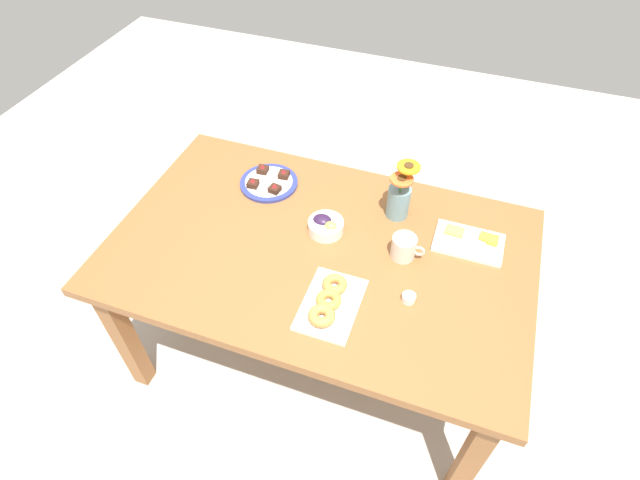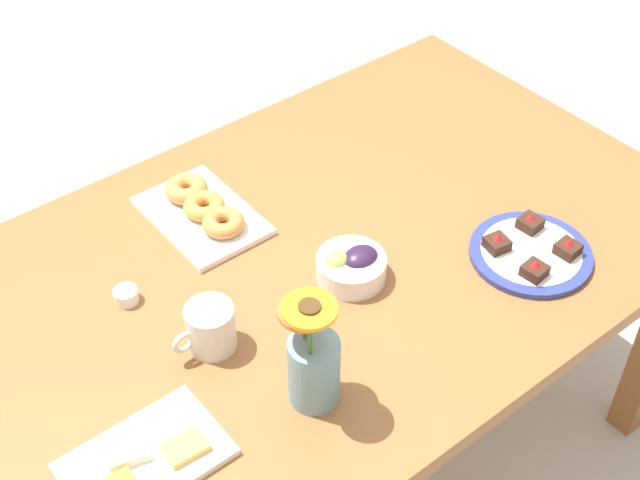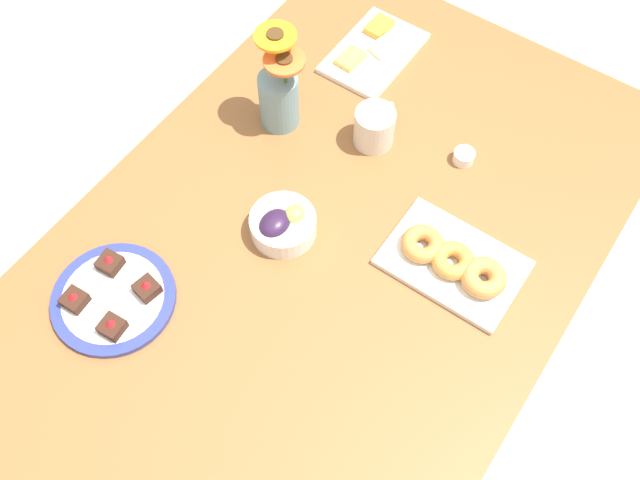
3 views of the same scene
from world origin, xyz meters
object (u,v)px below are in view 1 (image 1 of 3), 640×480
dessert_plate (269,182)px  coffee_mug (404,247)px  grape_bowl (326,225)px  croissant_platter (329,303)px  dining_table (320,262)px  cheese_platter (470,242)px  flower_vase (399,199)px  jam_cup_honey (409,298)px

dessert_plate → coffee_mug: bearing=-18.0°
grape_bowl → dessert_plate: bearing=150.4°
coffee_mug → croissant_platter: size_ratio=0.45×
dining_table → cheese_platter: 0.58m
cheese_platter → dining_table: bearing=-158.6°
cheese_platter → croissant_platter: croissant_platter is taller
grape_bowl → dining_table: bearing=-84.3°
dining_table → flower_vase: (0.23, 0.27, 0.17)m
grape_bowl → dessert_plate: grape_bowl is taller
dining_table → croissant_platter: (0.12, -0.25, 0.11)m
cheese_platter → jam_cup_honey: size_ratio=5.42×
cheese_platter → flower_vase: 0.32m
grape_bowl → flower_vase: 0.31m
dining_table → grape_bowl: (-0.01, 0.09, 0.12)m
coffee_mug → jam_cup_honey: 0.21m
croissant_platter → cheese_platter: bearing=48.0°
cheese_platter → croissant_platter: size_ratio=0.93×
dining_table → jam_cup_honey: size_ratio=33.33×
cheese_platter → croissant_platter: (-0.41, -0.46, 0.01)m
croissant_platter → jam_cup_honey: (0.25, 0.11, -0.00)m
dining_table → flower_vase: flower_vase is taller
coffee_mug → flower_vase: 0.23m
grape_bowl → dessert_plate: 0.37m
coffee_mug → dessert_plate: bearing=162.0°
coffee_mug → croissant_platter: coffee_mug is taller
jam_cup_honey → dessert_plate: size_ratio=0.19×
dining_table → grape_bowl: size_ratio=11.48×
dining_table → dessert_plate: bearing=140.6°
coffee_mug → grape_bowl: (-0.32, 0.02, -0.02)m
flower_vase → jam_cup_honey: bearing=-71.0°
coffee_mug → grape_bowl: bearing=175.5°
coffee_mug → grape_bowl: size_ratio=0.91×
coffee_mug → jam_cup_honey: bearing=-71.3°
jam_cup_honey → dessert_plate: dessert_plate is taller
cheese_platter → flower_vase: (-0.30, 0.06, 0.08)m
grape_bowl → jam_cup_honey: 0.44m
dessert_plate → flower_vase: bearing=0.1°
croissant_platter → dessert_plate: dessert_plate is taller
grape_bowl → flower_vase: flower_vase is taller
dining_table → jam_cup_honey: bearing=-19.5°
cheese_platter → jam_cup_honey: bearing=-115.2°
dining_table → croissant_platter: croissant_platter is taller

